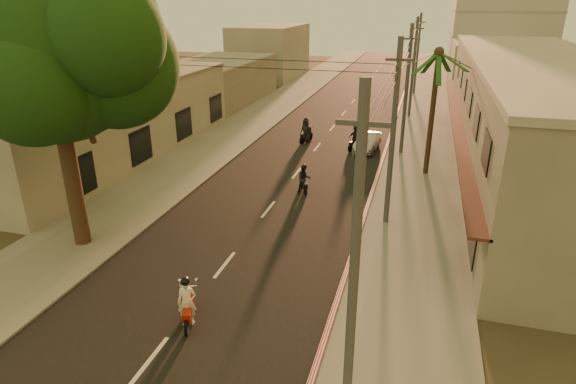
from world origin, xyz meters
The scene contains 18 objects.
ground centered at (0.00, 0.00, 0.00)m, with size 160.00×160.00×0.00m, color #383023.
road centered at (0.00, 20.00, 0.01)m, with size 10.00×140.00×0.02m, color black.
sidewalk_right centered at (7.50, 20.00, 0.06)m, with size 5.00×140.00×0.12m, color slate.
sidewalk_left centered at (-7.50, 20.00, 0.06)m, with size 5.00×140.00×0.12m, color slate.
curb_stripe centered at (5.10, 15.00, 0.10)m, with size 0.20×60.00×0.20m, color #B6131D.
shophouse_row centered at (13.95, 18.00, 3.65)m, with size 8.80×34.20×7.30m.
left_building centered at (-13.98, 14.00, 2.60)m, with size 8.20×24.20×5.20m.
broadleaf_tree centered at (-6.61, 2.14, 8.48)m, with size 9.60×8.70×12.10m.
palm_tree centered at (8.00, 16.00, 7.15)m, with size 5.00×5.00×8.20m.
utility_poles centered at (6.20, 20.00, 6.54)m, with size 1.20×48.26×9.00m.
filler_right centered at (14.00, 45.00, 3.00)m, with size 8.00×14.00×6.00m, color #AAA59A.
filler_left_near centered at (-14.00, 34.00, 2.20)m, with size 8.00×14.00×4.40m, color #AAA59A.
filler_left_far centered at (-14.00, 52.00, 3.50)m, with size 8.00×14.00×7.00m, color #AAA59A.
scooter_red centered at (0.33, -1.98, 0.84)m, with size 1.03×1.81×1.87m.
scooter_mid_a centered at (1.22, 10.95, 0.78)m, with size 1.24×1.62×1.71m.
scooter_mid_b centered at (2.82, 20.06, 0.84)m, with size 1.32×1.76×1.84m.
scooter_far_a centered at (-1.16, 21.09, 0.88)m, with size 1.20×1.94×1.95m.
parked_car centered at (3.72, 20.30, 0.64)m, with size 1.73×4.00×1.28m, color #A6A8AE.
Camera 1 is at (7.43, -14.34, 10.55)m, focal length 30.00 mm.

